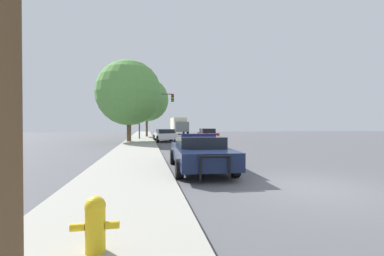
{
  "coord_description": "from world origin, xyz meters",
  "views": [
    {
      "loc": [
        -4.45,
        -6.42,
        1.76
      ],
      "look_at": [
        -0.41,
        16.14,
        1.45
      ],
      "focal_mm": 24.0,
      "sensor_mm": 36.0,
      "label": 1
    }
  ],
  "objects_px": {
    "traffic_light": "(153,106)",
    "tree_sidewalk_mid": "(129,93)",
    "fire_hydrant": "(95,222)",
    "box_truck": "(179,125)",
    "tree_sidewalk_far": "(147,100)",
    "car_background_oncoming": "(208,134)",
    "car_background_midblock": "(165,135)",
    "police_car": "(199,151)"
  },
  "relations": [
    {
      "from": "car_background_midblock",
      "to": "traffic_light",
      "type": "bearing_deg",
      "value": 100.71
    },
    {
      "from": "fire_hydrant",
      "to": "box_truck",
      "type": "bearing_deg",
      "value": 81.39
    },
    {
      "from": "tree_sidewalk_far",
      "to": "box_truck",
      "type": "bearing_deg",
      "value": 62.17
    },
    {
      "from": "tree_sidewalk_far",
      "to": "car_background_midblock",
      "type": "bearing_deg",
      "value": -78.71
    },
    {
      "from": "car_background_midblock",
      "to": "box_truck",
      "type": "xyz_separation_m",
      "value": [
        4.01,
        20.15,
        0.93
      ]
    },
    {
      "from": "fire_hydrant",
      "to": "box_truck",
      "type": "xyz_separation_m",
      "value": [
        6.54,
        43.19,
        1.13
      ]
    },
    {
      "from": "police_car",
      "to": "car_background_midblock",
      "type": "xyz_separation_m",
      "value": [
        -0.15,
        16.67,
        -0.0
      ]
    },
    {
      "from": "car_background_midblock",
      "to": "police_car",
      "type": "bearing_deg",
      "value": -94.38
    },
    {
      "from": "fire_hydrant",
      "to": "police_car",
      "type": "bearing_deg",
      "value": 67.1
    },
    {
      "from": "police_car",
      "to": "car_background_oncoming",
      "type": "height_order",
      "value": "police_car"
    },
    {
      "from": "police_car",
      "to": "tree_sidewalk_mid",
      "type": "distance_m",
      "value": 16.66
    },
    {
      "from": "police_car",
      "to": "tree_sidewalk_far",
      "type": "xyz_separation_m",
      "value": [
        -1.97,
        25.78,
        4.45
      ]
    },
    {
      "from": "box_truck",
      "to": "tree_sidewalk_far",
      "type": "distance_m",
      "value": 12.97
    },
    {
      "from": "tree_sidewalk_far",
      "to": "traffic_light",
      "type": "bearing_deg",
      "value": -82.01
    },
    {
      "from": "traffic_light",
      "to": "box_truck",
      "type": "bearing_deg",
      "value": 72.61
    },
    {
      "from": "fire_hydrant",
      "to": "traffic_light",
      "type": "xyz_separation_m",
      "value": [
        1.45,
        26.93,
        3.44
      ]
    },
    {
      "from": "fire_hydrant",
      "to": "box_truck",
      "type": "relative_size",
      "value": 0.1
    },
    {
      "from": "car_background_oncoming",
      "to": "car_background_midblock",
      "type": "relative_size",
      "value": 0.99
    },
    {
      "from": "tree_sidewalk_mid",
      "to": "fire_hydrant",
      "type": "bearing_deg",
      "value": -87.4
    },
    {
      "from": "traffic_light",
      "to": "tree_sidewalk_mid",
      "type": "bearing_deg",
      "value": -116.82
    },
    {
      "from": "fire_hydrant",
      "to": "tree_sidewalk_far",
      "type": "height_order",
      "value": "tree_sidewalk_far"
    },
    {
      "from": "traffic_light",
      "to": "fire_hydrant",
      "type": "bearing_deg",
      "value": -93.08
    },
    {
      "from": "box_truck",
      "to": "tree_sidewalk_mid",
      "type": "bearing_deg",
      "value": 69.27
    },
    {
      "from": "car_background_midblock",
      "to": "box_truck",
      "type": "distance_m",
      "value": 20.56
    },
    {
      "from": "fire_hydrant",
      "to": "tree_sidewalk_far",
      "type": "distance_m",
      "value": 32.5
    },
    {
      "from": "traffic_light",
      "to": "car_background_midblock",
      "type": "distance_m",
      "value": 5.18
    },
    {
      "from": "box_truck",
      "to": "car_background_midblock",
      "type": "bearing_deg",
      "value": 77.69
    },
    {
      "from": "police_car",
      "to": "car_background_oncoming",
      "type": "xyz_separation_m",
      "value": [
        4.71,
        18.08,
        -0.0
      ]
    },
    {
      "from": "traffic_light",
      "to": "tree_sidewalk_far",
      "type": "xyz_separation_m",
      "value": [
        -0.73,
        5.22,
        1.22
      ]
    },
    {
      "from": "box_truck",
      "to": "tree_sidewalk_mid",
      "type": "height_order",
      "value": "tree_sidewalk_mid"
    },
    {
      "from": "fire_hydrant",
      "to": "box_truck",
      "type": "height_order",
      "value": "box_truck"
    },
    {
      "from": "car_background_oncoming",
      "to": "car_background_midblock",
      "type": "height_order",
      "value": "car_background_oncoming"
    },
    {
      "from": "tree_sidewalk_mid",
      "to": "tree_sidewalk_far",
      "type": "bearing_deg",
      "value": 80.31
    },
    {
      "from": "tree_sidewalk_far",
      "to": "tree_sidewalk_mid",
      "type": "bearing_deg",
      "value": -99.69
    },
    {
      "from": "police_car",
      "to": "box_truck",
      "type": "height_order",
      "value": "box_truck"
    },
    {
      "from": "police_car",
      "to": "traffic_light",
      "type": "relative_size",
      "value": 0.98
    },
    {
      "from": "traffic_light",
      "to": "car_background_oncoming",
      "type": "distance_m",
      "value": 7.21
    },
    {
      "from": "fire_hydrant",
      "to": "car_background_oncoming",
      "type": "relative_size",
      "value": 0.16
    },
    {
      "from": "car_background_midblock",
      "to": "tree_sidewalk_mid",
      "type": "height_order",
      "value": "tree_sidewalk_mid"
    },
    {
      "from": "police_car",
      "to": "traffic_light",
      "type": "height_order",
      "value": "traffic_light"
    },
    {
      "from": "car_background_oncoming",
      "to": "tree_sidewalk_far",
      "type": "xyz_separation_m",
      "value": [
        -6.68,
        7.7,
        4.45
      ]
    },
    {
      "from": "police_car",
      "to": "tree_sidewalk_mid",
      "type": "height_order",
      "value": "tree_sidewalk_mid"
    }
  ]
}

